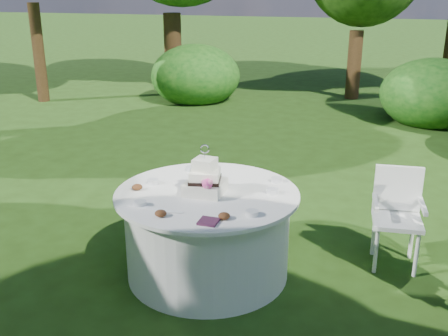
{
  "coord_description": "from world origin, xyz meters",
  "views": [
    {
      "loc": [
        1.36,
        -3.86,
        2.41
      ],
      "look_at": [
        0.15,
        0.0,
        1.0
      ],
      "focal_mm": 42.0,
      "sensor_mm": 36.0,
      "label": 1
    }
  ],
  "objects_px": {
    "cake": "(205,180)",
    "chair": "(397,209)",
    "napkins": "(209,221)",
    "table": "(207,233)"
  },
  "relations": [
    {
      "from": "cake",
      "to": "chair",
      "type": "height_order",
      "value": "cake"
    },
    {
      "from": "napkins",
      "to": "cake",
      "type": "relative_size",
      "value": 0.33
    },
    {
      "from": "table",
      "to": "chair",
      "type": "relative_size",
      "value": 1.75
    },
    {
      "from": "cake",
      "to": "table",
      "type": "bearing_deg",
      "value": 73.33
    },
    {
      "from": "napkins",
      "to": "chair",
      "type": "distance_m",
      "value": 1.87
    },
    {
      "from": "table",
      "to": "chair",
      "type": "distance_m",
      "value": 1.71
    },
    {
      "from": "napkins",
      "to": "cake",
      "type": "xyz_separation_m",
      "value": [
        -0.22,
        0.54,
        0.1
      ]
    },
    {
      "from": "napkins",
      "to": "table",
      "type": "xyz_separation_m",
      "value": [
        -0.21,
        0.57,
        -0.39
      ]
    },
    {
      "from": "napkins",
      "to": "table",
      "type": "height_order",
      "value": "napkins"
    },
    {
      "from": "cake",
      "to": "chair",
      "type": "bearing_deg",
      "value": 25.17
    }
  ]
}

